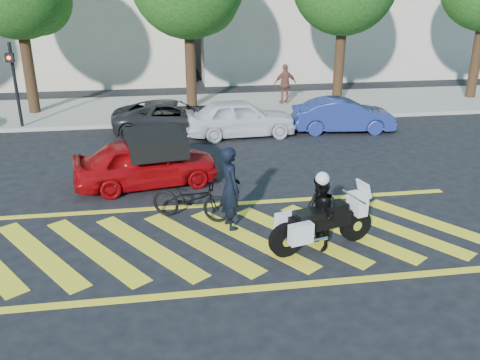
{
  "coord_description": "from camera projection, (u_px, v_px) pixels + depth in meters",
  "views": [
    {
      "loc": [
        -1.2,
        -9.65,
        5.25
      ],
      "look_at": [
        0.4,
        0.86,
        1.05
      ],
      "focal_mm": 38.0,
      "sensor_mm": 36.0,
      "label": 1
    }
  ],
  "objects": [
    {
      "name": "police_motorcycle",
      "position": [
        321.0,
        223.0,
        10.47
      ],
      "size": [
        2.37,
        1.09,
        1.07
      ],
      "rotation": [
        0.0,
        0.0,
        0.27
      ],
      "color": "black",
      "rests_on": "ground"
    },
    {
      "name": "signal_pole",
      "position": [
        14.0,
        79.0,
        18.31
      ],
      "size": [
        0.28,
        0.43,
        3.2
      ],
      "color": "black",
      "rests_on": "ground"
    },
    {
      "name": "red_convertible",
      "position": [
        146.0,
        163.0,
        13.7
      ],
      "size": [
        4.04,
        2.16,
        1.31
      ],
      "primitive_type": "imported",
      "rotation": [
        0.0,
        0.0,
        1.74
      ],
      "color": "#9C070B",
      "rests_on": "ground"
    },
    {
      "name": "parked_right",
      "position": [
        343.0,
        115.0,
        18.66
      ],
      "size": [
        3.81,
        1.67,
        1.22
      ],
      "primitive_type": "imported",
      "rotation": [
        0.0,
        0.0,
        1.47
      ],
      "color": "navy",
      "rests_on": "ground"
    },
    {
      "name": "parked_mid_left",
      "position": [
        173.0,
        117.0,
        18.42
      ],
      "size": [
        4.39,
        2.11,
        1.2
      ],
      "primitive_type": "imported",
      "rotation": [
        0.0,
        0.0,
        1.54
      ],
      "color": "black",
      "rests_on": "ground"
    },
    {
      "name": "crosswalk",
      "position": [
        226.0,
        240.0,
        10.97
      ],
      "size": [
        12.33,
        4.0,
        0.01
      ],
      "color": "yellow",
      "rests_on": "ground"
    },
    {
      "name": "ground",
      "position": [
        228.0,
        241.0,
        10.97
      ],
      "size": [
        90.0,
        90.0,
        0.0
      ],
      "primitive_type": "plane",
      "color": "black",
      "rests_on": "ground"
    },
    {
      "name": "sidewalk",
      "position": [
        192.0,
        108.0,
        21.98
      ],
      "size": [
        60.0,
        5.0,
        0.15
      ],
      "primitive_type": "cube",
      "color": "#9E998E",
      "rests_on": "ground"
    },
    {
      "name": "parked_mid_right",
      "position": [
        241.0,
        118.0,
        18.11
      ],
      "size": [
        4.01,
        1.76,
        1.34
      ],
      "primitive_type": "imported",
      "rotation": [
        0.0,
        0.0,
        1.62
      ],
      "color": "white",
      "rests_on": "ground"
    },
    {
      "name": "officer_moto",
      "position": [
        320.0,
        214.0,
        10.4
      ],
      "size": [
        0.77,
        0.89,
        1.57
      ],
      "primitive_type": "imported",
      "rotation": [
        0.0,
        0.0,
        -1.3
      ],
      "color": "black",
      "rests_on": "ground"
    },
    {
      "name": "bicycle",
      "position": [
        191.0,
        199.0,
        11.8
      ],
      "size": [
        2.03,
        1.41,
        1.01
      ],
      "primitive_type": "imported",
      "rotation": [
        0.0,
        0.0,
        1.14
      ],
      "color": "black",
      "rests_on": "ground"
    },
    {
      "name": "pedestrian_right",
      "position": [
        285.0,
        84.0,
        22.22
      ],
      "size": [
        1.03,
        0.49,
        1.71
      ],
      "primitive_type": "imported",
      "rotation": [
        0.0,
        0.0,
        3.22
      ],
      "color": "brown",
      "rests_on": "sidewalk"
    },
    {
      "name": "officer_bike",
      "position": [
        230.0,
        188.0,
        11.24
      ],
      "size": [
        0.62,
        0.79,
        1.91
      ],
      "primitive_type": "imported",
      "rotation": [
        0.0,
        0.0,
        1.82
      ],
      "color": "black",
      "rests_on": "ground"
    }
  ]
}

